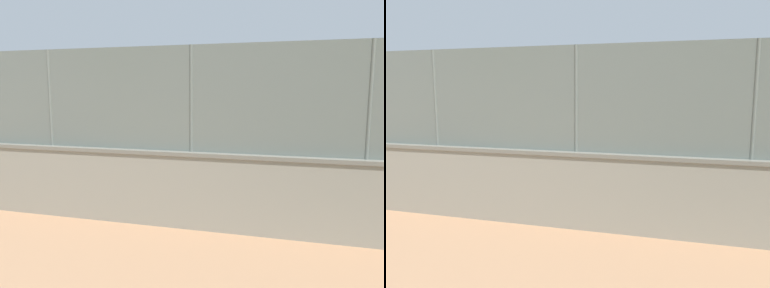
% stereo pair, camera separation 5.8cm
% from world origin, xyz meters
% --- Properties ---
extents(ground_plane, '(260.00, 260.00, 0.00)m').
position_xyz_m(ground_plane, '(0.00, 0.00, 0.00)').
color(ground_plane, tan).
extents(perimeter_wall, '(29.84, 0.96, 1.59)m').
position_xyz_m(perimeter_wall, '(-0.69, 9.24, 0.80)').
color(perimeter_wall, gray).
rests_on(perimeter_wall, ground_plane).
extents(fence_panel_on_wall, '(29.31, 0.62, 2.10)m').
position_xyz_m(fence_panel_on_wall, '(-0.69, 9.24, 2.64)').
color(fence_panel_on_wall, slate).
rests_on(fence_panel_on_wall, perimeter_wall).
extents(player_baseline_waiting, '(0.96, 0.95, 1.72)m').
position_xyz_m(player_baseline_waiting, '(4.51, 0.44, 1.02)').
color(player_baseline_waiting, navy).
rests_on(player_baseline_waiting, ground_plane).
extents(player_foreground_swinging, '(0.75, 0.94, 1.65)m').
position_xyz_m(player_foreground_swinging, '(1.29, -1.32, 0.97)').
color(player_foreground_swinging, '#B2B2B2').
rests_on(player_foreground_swinging, ground_plane).
extents(player_at_service_line, '(1.24, 0.72, 1.53)m').
position_xyz_m(player_at_service_line, '(4.64, 6.02, 0.90)').
color(player_at_service_line, black).
rests_on(player_at_service_line, ground_plane).
extents(sports_ball, '(0.12, 0.12, 0.12)m').
position_xyz_m(sports_ball, '(3.88, 2.20, 1.43)').
color(sports_ball, yellow).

